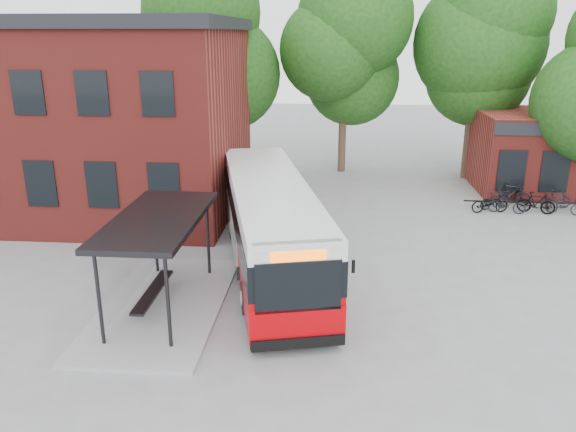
# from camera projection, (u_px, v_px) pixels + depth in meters

# --- Properties ---
(ground) EXTENTS (100.00, 100.00, 0.00)m
(ground) POSITION_uv_depth(u_px,v_px,m) (314.00, 297.00, 17.53)
(ground) COLOR gray
(station_building) EXTENTS (18.40, 10.40, 8.50)m
(station_building) POSITION_uv_depth(u_px,v_px,m) (39.00, 116.00, 25.72)
(station_building) COLOR maroon
(station_building) RESTS_ON ground
(bus_shelter) EXTENTS (3.60, 7.00, 2.90)m
(bus_shelter) POSITION_uv_depth(u_px,v_px,m) (160.00, 262.00, 16.47)
(bus_shelter) COLOR black
(bus_shelter) RESTS_ON ground
(bike_rail) EXTENTS (5.20, 0.10, 0.38)m
(bike_rail) POSITION_uv_depth(u_px,v_px,m) (520.00, 205.00, 26.23)
(bike_rail) COLOR black
(bike_rail) RESTS_ON ground
(tree_0) EXTENTS (7.92, 7.92, 11.00)m
(tree_0) POSITION_uv_depth(u_px,v_px,m) (219.00, 77.00, 31.43)
(tree_0) COLOR #174311
(tree_0) RESTS_ON ground
(tree_1) EXTENTS (7.92, 7.92, 10.40)m
(tree_1) POSITION_uv_depth(u_px,v_px,m) (344.00, 82.00, 31.93)
(tree_1) COLOR #174311
(tree_1) RESTS_ON ground
(tree_2) EXTENTS (7.92, 7.92, 11.00)m
(tree_2) POSITION_uv_depth(u_px,v_px,m) (474.00, 79.00, 30.35)
(tree_2) COLOR #174311
(tree_2) RESTS_ON ground
(city_bus) EXTENTS (5.26, 12.30, 3.06)m
(city_bus) POSITION_uv_depth(u_px,v_px,m) (270.00, 225.00, 19.48)
(city_bus) COLOR #B70006
(city_bus) RESTS_ON ground
(bicycle_0) EXTENTS (1.81, 0.93, 0.91)m
(bicycle_0) POSITION_uv_depth(u_px,v_px,m) (490.00, 203.00, 25.65)
(bicycle_0) COLOR black
(bicycle_0) RESTS_ON ground
(bicycle_1) EXTENTS (1.53, 0.89, 0.89)m
(bicycle_1) POSITION_uv_depth(u_px,v_px,m) (495.00, 200.00, 26.11)
(bicycle_1) COLOR black
(bicycle_1) RESTS_ON ground
(bicycle_2) EXTENTS (1.72, 0.88, 0.86)m
(bicycle_2) POSITION_uv_depth(u_px,v_px,m) (507.00, 204.00, 25.57)
(bicycle_2) COLOR black
(bicycle_2) RESTS_ON ground
(bicycle_3) EXTENTS (1.87, 1.24, 1.10)m
(bicycle_3) POSITION_uv_depth(u_px,v_px,m) (511.00, 193.00, 26.88)
(bicycle_3) COLOR black
(bicycle_3) RESTS_ON ground
(bicycle_4) EXTENTS (1.82, 1.06, 0.90)m
(bicycle_4) POSITION_uv_depth(u_px,v_px,m) (510.00, 195.00, 26.95)
(bicycle_4) COLOR black
(bicycle_4) RESTS_ON ground
(bicycle_5) EXTENTS (1.70, 0.94, 0.99)m
(bicycle_5) POSITION_uv_depth(u_px,v_px,m) (536.00, 203.00, 25.54)
(bicycle_5) COLOR black
(bicycle_5) RESTS_ON ground
(bicycle_6) EXTENTS (1.67, 1.01, 0.83)m
(bicycle_6) POSITION_uv_depth(u_px,v_px,m) (565.00, 205.00, 25.45)
(bicycle_6) COLOR #23232A
(bicycle_6) RESTS_ON ground
(bicycle_7) EXTENTS (1.58, 0.74, 0.92)m
(bicycle_7) POSITION_uv_depth(u_px,v_px,m) (556.00, 199.00, 26.26)
(bicycle_7) COLOR black
(bicycle_7) RESTS_ON ground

